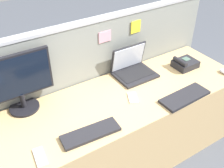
# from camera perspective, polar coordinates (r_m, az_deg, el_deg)

# --- Properties ---
(ground_plane) EXTENTS (10.00, 10.00, 0.00)m
(ground_plane) POSITION_cam_1_polar(r_m,az_deg,el_deg) (2.57, 0.62, -15.86)
(ground_plane) COLOR #4C515B
(desk) EXTENTS (2.21, 0.68, 0.72)m
(desk) POSITION_cam_1_polar(r_m,az_deg,el_deg) (2.31, 0.68, -10.31)
(desk) COLOR tan
(desk) RESTS_ON ground_plane
(cubicle_divider) EXTENTS (2.34, 0.08, 1.23)m
(cubicle_divider) POSITION_cam_1_polar(r_m,az_deg,el_deg) (2.39, -4.28, -0.38)
(cubicle_divider) COLOR gray
(cubicle_divider) RESTS_ON ground_plane
(desktop_monitor) EXTENTS (0.48, 0.22, 0.44)m
(desktop_monitor) POSITION_cam_1_polar(r_m,az_deg,el_deg) (1.96, -19.21, 0.66)
(desktop_monitor) COLOR black
(desktop_monitor) RESTS_ON desk
(laptop) EXTENTS (0.33, 0.27, 0.25)m
(laptop) POSITION_cam_1_polar(r_m,az_deg,el_deg) (2.34, 4.29, 3.46)
(laptop) COLOR #232328
(laptop) RESTS_ON desk
(desk_phone) EXTENTS (0.20, 0.17, 0.10)m
(desk_phone) POSITION_cam_1_polar(r_m,az_deg,el_deg) (2.52, 15.06, 4.17)
(desk_phone) COLOR #232328
(desk_phone) RESTS_ON desk
(keyboard_main) EXTENTS (0.40, 0.16, 0.02)m
(keyboard_main) POSITION_cam_1_polar(r_m,az_deg,el_deg) (1.80, -4.50, -10.27)
(keyboard_main) COLOR #232328
(keyboard_main) RESTS_ON desk
(keyboard_spare) EXTENTS (0.42, 0.17, 0.02)m
(keyboard_spare) POSITION_cam_1_polar(r_m,az_deg,el_deg) (2.15, 15.05, -2.61)
(keyboard_spare) COLOR #232328
(keyboard_spare) RESTS_ON desk
(cell_phone_white_slab) EXTENTS (0.12, 0.14, 0.01)m
(cell_phone_white_slab) POSITION_cam_1_polar(r_m,az_deg,el_deg) (2.08, 4.38, -2.88)
(cell_phone_white_slab) COLOR silver
(cell_phone_white_slab) RESTS_ON desk
(cell_phone_silver_slab) EXTENTS (0.08, 0.16, 0.01)m
(cell_phone_silver_slab) POSITION_cam_1_polar(r_m,az_deg,el_deg) (1.73, -14.91, -14.59)
(cell_phone_silver_slab) COLOR #B7BAC1
(cell_phone_silver_slab) RESTS_ON desk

